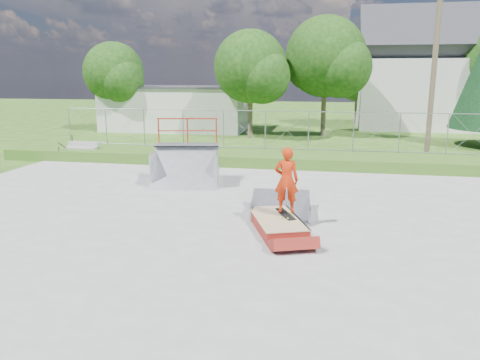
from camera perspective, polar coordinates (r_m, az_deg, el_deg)
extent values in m
plane|color=#2C5217|center=(12.15, -3.80, -6.11)|extent=(120.00, 120.00, 0.00)
cube|color=gray|center=(12.14, -3.80, -6.02)|extent=(20.00, 16.00, 0.04)
cube|color=#2C5217|center=(21.15, 2.70, 2.71)|extent=(24.00, 3.00, 0.50)
cube|color=maroon|center=(12.10, 4.55, -5.43)|extent=(1.77, 2.44, 0.31)
cube|color=tan|center=(12.05, 4.56, -4.68)|extent=(1.80, 2.47, 0.02)
cube|color=black|center=(12.20, 5.59, -4.21)|extent=(0.61, 0.79, 0.13)
imported|color=red|center=(11.98, 5.67, -0.34)|extent=(0.64, 0.44, 1.69)
cube|color=#BBBBB7|center=(34.96, -7.48, 8.63)|extent=(10.00, 6.00, 3.00)
cube|color=#BBBBB7|center=(37.63, 20.44, 9.76)|extent=(8.00, 6.00, 5.00)
cube|color=#313137|center=(37.66, 20.85, 14.92)|extent=(8.40, 6.08, 6.08)
cylinder|color=brown|center=(23.56, 22.53, 11.97)|extent=(0.24, 0.24, 8.00)
cylinder|color=brown|center=(29.66, 1.24, 7.49)|extent=(0.30, 0.30, 2.45)
sphere|color=#10360E|center=(29.54, 1.27, 13.66)|extent=(4.48, 4.48, 4.48)
sphere|color=#10360E|center=(28.85, 2.76, 12.56)|extent=(3.36, 3.36, 3.36)
cylinder|color=brown|center=(31.22, 10.12, 7.89)|extent=(0.30, 0.30, 2.80)
sphere|color=#10360E|center=(31.14, 10.39, 14.57)|extent=(5.12, 5.12, 5.12)
sphere|color=#10360E|center=(30.49, 12.18, 13.34)|extent=(3.84, 3.84, 3.84)
cylinder|color=brown|center=(34.63, -14.86, 7.68)|extent=(0.30, 0.30, 2.27)
sphere|color=#10360E|center=(34.52, -15.15, 12.57)|extent=(4.16, 4.16, 4.16)
sphere|color=#10360E|center=(33.72, -14.27, 11.74)|extent=(3.12, 3.12, 3.12)
cylinder|color=brown|center=(39.27, 13.99, 8.14)|extent=(0.30, 0.30, 2.10)
sphere|color=#10360E|center=(39.17, 14.21, 12.12)|extent=(3.84, 3.84, 3.84)
sphere|color=#10360E|center=(38.74, 15.29, 11.35)|extent=(2.88, 2.88, 2.88)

